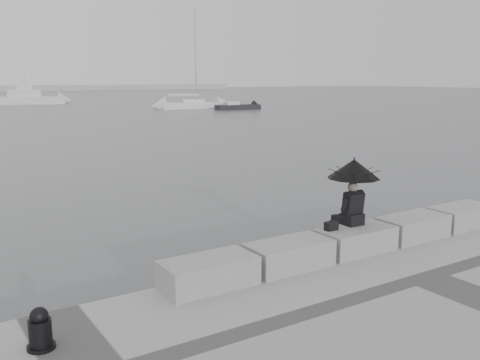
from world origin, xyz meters
TOP-DOWN VIEW (x-y plane):
  - ground at (0.00, 0.00)m, footprint 360.00×360.00m
  - stone_block_far_left at (-3.40, -0.45)m, footprint 1.60×0.80m
  - stone_block_left at (-1.70, -0.45)m, footprint 1.60×0.80m
  - stone_block_centre at (0.00, -0.45)m, footprint 1.60×0.80m
  - stone_block_right at (1.70, -0.45)m, footprint 1.60×0.80m
  - stone_block_far_right at (3.40, -0.45)m, footprint 1.60×0.80m
  - seated_person at (0.11, -0.22)m, footprint 1.06×1.06m
  - bag at (-0.53, -0.29)m, footprint 0.26×0.15m
  - mooring_bollard at (-6.24, -1.08)m, footprint 0.36×0.36m
  - sailboat_right at (24.70, 53.41)m, footprint 8.28×4.27m
  - motor_cruiser at (9.99, 76.48)m, footprint 9.78×5.72m
  - small_motorboat at (28.57, 48.67)m, footprint 5.84×2.13m

SIDE VIEW (x-z plane):
  - ground at x=0.00m, z-range 0.00..0.00m
  - small_motorboat at x=28.57m, z-range -0.23..0.87m
  - sailboat_right at x=24.70m, z-range -5.93..6.97m
  - mooring_bollard at x=-6.24m, z-range 0.45..1.03m
  - stone_block_far_left at x=-3.40m, z-range 0.50..1.00m
  - stone_block_left at x=-1.70m, z-range 0.50..1.00m
  - stone_block_centre at x=0.00m, z-range 0.50..1.00m
  - stone_block_right at x=1.70m, z-range 0.50..1.00m
  - stone_block_far_right at x=3.40m, z-range 0.50..1.00m
  - motor_cruiser at x=9.99m, z-range -1.36..3.14m
  - bag at x=-0.53m, z-range 1.00..1.17m
  - seated_person at x=0.11m, z-range 1.29..2.68m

